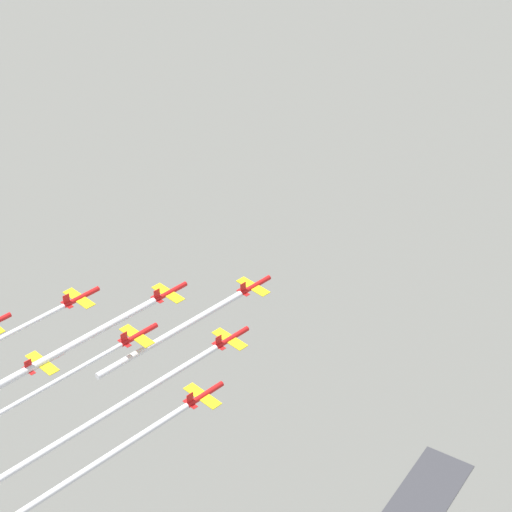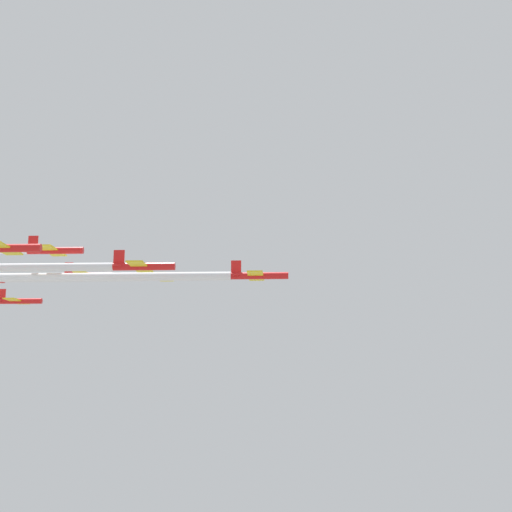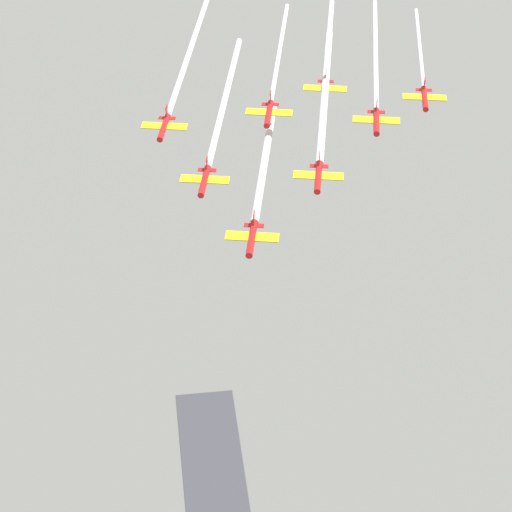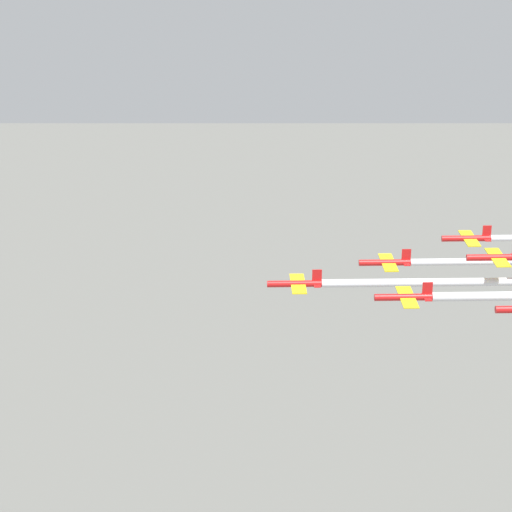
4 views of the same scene
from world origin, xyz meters
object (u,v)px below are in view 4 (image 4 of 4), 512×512
Objects in this scene: jet_1 at (406,297)px; jet_4 at (496,257)px; jet_0 at (297,284)px; jet_2 at (387,262)px; jet_5 at (468,238)px.

jet_4 is at bearing -59.53° from jet_1.
jet_2 is (11.32, -14.20, -0.20)m from jet_0.
jet_5 is (22.64, -28.41, 0.55)m from jet_0.
jet_4 is at bearing -120.47° from jet_2.
jet_0 is 18.16m from jet_2.
jet_5 is (29.55, -11.61, -0.99)m from jet_1.
jet_1 is 1.00× the size of jet_2.
jet_2 is 18.68m from jet_4.
jet_5 reaches higher than jet_0.
jet_0 is 1.00× the size of jet_4.
jet_2 is at bearing -59.53° from jet_0.
jet_0 is at bearing 120.47° from jet_2.
jet_4 reaches higher than jet_2.
jet_0 is at bearing 120.47° from jet_5.
jet_4 is at bearing 180.00° from jet_5.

